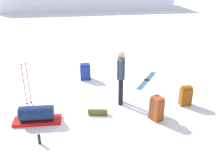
# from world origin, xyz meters

# --- Properties ---
(ground_plane) EXTENTS (80.00, 80.00, 0.00)m
(ground_plane) POSITION_xyz_m (0.00, 0.00, 0.00)
(ground_plane) COLOR white
(skier_standing) EXTENTS (0.32, 0.55, 1.70)m
(skier_standing) POSITION_xyz_m (0.29, 0.04, 0.95)
(skier_standing) COLOR black
(skier_standing) RESTS_ON ground_plane
(ski_pair_near) EXTENTS (1.26, 1.46, 0.05)m
(ski_pair_near) POSITION_xyz_m (1.71, 1.47, 0.01)
(ski_pair_near) COLOR #30639B
(ski_pair_near) RESTS_ON ground_plane
(backpack_large_dark) EXTENTS (0.36, 0.40, 0.69)m
(backpack_large_dark) POSITION_xyz_m (0.97, -1.11, 0.34)
(backpack_large_dark) COLOR brown
(backpack_large_dark) RESTS_ON ground_plane
(backpack_bright) EXTENTS (0.36, 0.23, 0.62)m
(backpack_bright) POSITION_xyz_m (2.16, -0.56, 0.30)
(backpack_bright) COLOR #88430F
(backpack_bright) RESTS_ON ground_plane
(backpack_small_spare) EXTENTS (0.40, 0.32, 0.61)m
(backpack_small_spare) POSITION_xyz_m (-0.47, 2.15, 0.30)
(backpack_small_spare) COLOR navy
(backpack_small_spare) RESTS_ON ground_plane
(ski_poles_planted_near) EXTENTS (0.19, 0.11, 1.35)m
(ski_poles_planted_near) POSITION_xyz_m (-2.47, 0.64, 0.75)
(ski_poles_planted_near) COLOR maroon
(ski_poles_planted_near) RESTS_ON ground_plane
(gear_sled) EXTENTS (1.33, 0.63, 0.49)m
(gear_sled) POSITION_xyz_m (-2.21, -0.44, 0.22)
(gear_sled) COLOR red
(gear_sled) RESTS_ON ground_plane
(sleeping_mat_rolled) EXTENTS (0.58, 0.33, 0.18)m
(sleeping_mat_rolled) POSITION_xyz_m (-0.54, -0.47, 0.09)
(sleeping_mat_rolled) COLOR brown
(sleeping_mat_rolled) RESTS_ON ground_plane
(thermos_bottle) EXTENTS (0.07, 0.07, 0.26)m
(thermos_bottle) POSITION_xyz_m (-2.16, -1.43, 0.13)
(thermos_bottle) COLOR black
(thermos_bottle) RESTS_ON ground_plane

